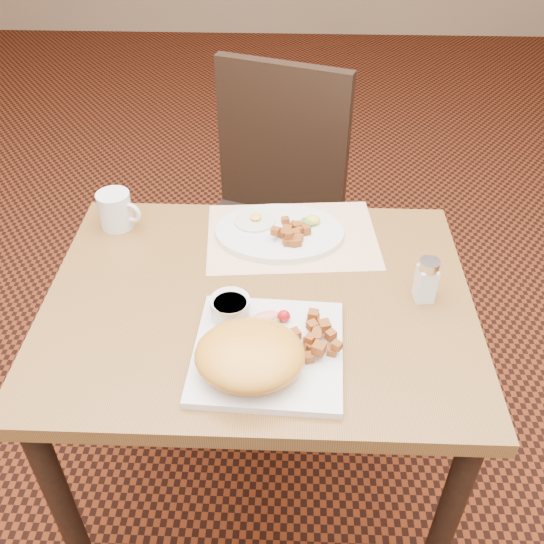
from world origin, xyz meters
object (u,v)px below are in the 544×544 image
(chair_far, at_px, (269,210))
(table, at_px, (259,334))
(plate_oval, at_px, (280,233))
(plate_square, at_px, (268,352))
(coffee_mug, at_px, (116,210))
(salt_shaker, at_px, (426,280))

(chair_far, bearing_deg, table, 109.50)
(table, distance_m, plate_oval, 0.25)
(chair_far, relative_size, plate_oval, 3.19)
(plate_square, xyz_separation_m, plate_oval, (0.01, 0.38, 0.00))
(table, xyz_separation_m, chair_far, (-0.01, 0.65, -0.10))
(table, height_order, plate_square, plate_square)
(coffee_mug, bearing_deg, plate_square, -47.13)
(plate_oval, xyz_separation_m, salt_shaker, (0.31, -0.21, 0.04))
(chair_far, xyz_separation_m, coffee_mug, (-0.35, -0.40, 0.26))
(plate_oval, height_order, coffee_mug, coffee_mug)
(coffee_mug, bearing_deg, table, -35.08)
(plate_square, relative_size, salt_shaker, 2.80)
(chair_far, xyz_separation_m, plate_square, (0.03, -0.81, 0.22))
(chair_far, distance_m, plate_oval, 0.49)
(chair_far, relative_size, plate_square, 3.46)
(plate_square, distance_m, salt_shaker, 0.36)
(table, height_order, salt_shaker, salt_shaker)
(plate_square, bearing_deg, plate_oval, 88.35)
(plate_oval, relative_size, coffee_mug, 2.79)
(chair_far, xyz_separation_m, plate_oval, (0.04, -0.43, 0.22))
(table, xyz_separation_m, plate_oval, (0.04, 0.22, 0.12))
(plate_oval, bearing_deg, salt_shaker, -34.29)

